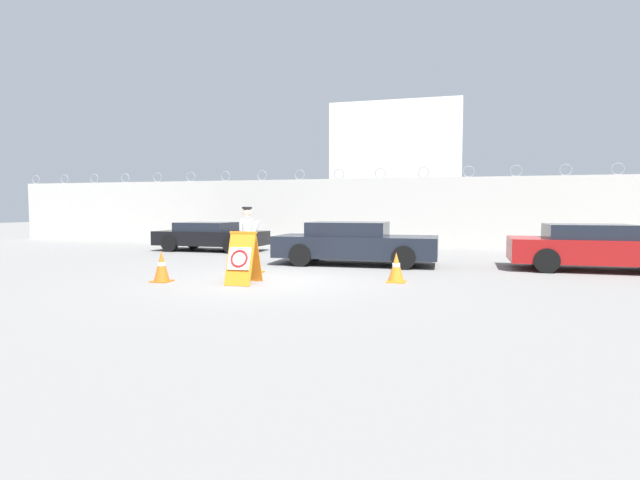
# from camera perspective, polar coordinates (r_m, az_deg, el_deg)

# --- Properties ---
(ground_plane) EXTENTS (90.00, 90.00, 0.00)m
(ground_plane) POSITION_cam_1_polar(r_m,az_deg,el_deg) (11.61, -5.93, -4.64)
(ground_plane) COLOR gray
(perimeter_wall) EXTENTS (36.00, 0.30, 3.43)m
(perimeter_wall) POSITION_cam_1_polar(r_m,az_deg,el_deg) (22.25, 4.52, 3.20)
(perimeter_wall) COLOR beige
(perimeter_wall) RESTS_ON ground_plane
(building_block) EXTENTS (6.11, 5.19, 6.65)m
(building_block) POSITION_cam_1_polar(r_m,az_deg,el_deg) (26.04, 9.06, 7.27)
(building_block) COLOR silver
(building_block) RESTS_ON ground_plane
(barricade_sign) EXTENTS (0.63, 0.87, 1.17)m
(barricade_sign) POSITION_cam_1_polar(r_m,az_deg,el_deg) (11.15, -8.82, -2.02)
(barricade_sign) COLOR orange
(barricade_sign) RESTS_ON ground_plane
(security_guard) EXTENTS (0.37, 0.65, 1.70)m
(security_guard) POSITION_cam_1_polar(r_m,az_deg,el_deg) (11.81, -8.28, 0.08)
(security_guard) COLOR #232838
(security_guard) RESTS_ON ground_plane
(traffic_cone_near) EXTENTS (0.41, 0.41, 0.71)m
(traffic_cone_near) POSITION_cam_1_polar(r_m,az_deg,el_deg) (11.89, -17.65, -2.91)
(traffic_cone_near) COLOR orange
(traffic_cone_near) RESTS_ON ground_plane
(traffic_cone_mid) EXTENTS (0.41, 0.41, 0.63)m
(traffic_cone_mid) POSITION_cam_1_polar(r_m,az_deg,el_deg) (13.03, -7.45, -2.37)
(traffic_cone_mid) COLOR orange
(traffic_cone_mid) RESTS_ON ground_plane
(traffic_cone_far) EXTENTS (0.42, 0.42, 0.68)m
(traffic_cone_far) POSITION_cam_1_polar(r_m,az_deg,el_deg) (11.40, 8.70, -3.12)
(traffic_cone_far) COLOR orange
(traffic_cone_far) RESTS_ON ground_plane
(parked_car_front_coupe) EXTENTS (4.27, 2.01, 1.12)m
(parked_car_front_coupe) POSITION_cam_1_polar(r_m,az_deg,el_deg) (19.97, -12.43, 0.46)
(parked_car_front_coupe) COLOR black
(parked_car_front_coupe) RESTS_ON ground_plane
(parked_car_rear_sedan) EXTENTS (4.76, 2.03, 1.26)m
(parked_car_rear_sedan) POSITION_cam_1_polar(r_m,az_deg,el_deg) (14.80, 3.96, -0.34)
(parked_car_rear_sedan) COLOR black
(parked_car_rear_sedan) RESTS_ON ground_plane
(parked_car_far_side) EXTENTS (4.47, 2.05, 1.24)m
(parked_car_far_side) POSITION_cam_1_polar(r_m,az_deg,el_deg) (15.22, 28.98, -0.71)
(parked_car_far_side) COLOR black
(parked_car_far_side) RESTS_ON ground_plane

